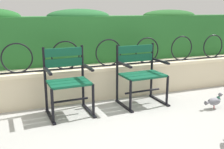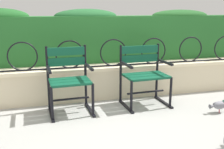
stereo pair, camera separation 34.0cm
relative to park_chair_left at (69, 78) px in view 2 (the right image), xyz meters
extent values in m
plane|color=#9E9E99|center=(0.52, -0.40, -0.47)|extent=(60.00, 60.00, 0.00)
cube|color=beige|center=(0.52, 0.48, -0.24)|extent=(6.27, 0.35, 0.46)
cube|color=beige|center=(0.52, 0.48, 0.02)|extent=(6.27, 0.41, 0.05)
cylinder|color=black|center=(0.52, 0.40, 0.06)|extent=(5.75, 0.02, 0.02)
torus|color=black|center=(-0.60, 0.40, 0.25)|extent=(0.42, 0.02, 0.42)
torus|color=black|center=(0.06, 0.40, 0.25)|extent=(0.42, 0.02, 0.42)
torus|color=black|center=(0.72, 0.40, 0.25)|extent=(0.42, 0.02, 0.42)
torus|color=black|center=(1.39, 0.40, 0.25)|extent=(0.42, 0.02, 0.42)
torus|color=black|center=(2.05, 0.40, 0.25)|extent=(0.42, 0.02, 0.42)
cube|color=#236028|center=(0.52, 0.88, 0.42)|extent=(6.15, 0.45, 0.75)
ellipsoid|color=#205529|center=(0.40, 0.88, 0.79)|extent=(1.02, 0.41, 0.23)
ellipsoid|color=#235825|center=(2.08, 0.88, 0.79)|extent=(1.06, 0.41, 0.20)
cube|color=#0F4C33|center=(0.01, -0.21, -0.03)|extent=(0.53, 0.15, 0.03)
cube|color=#0F4C33|center=(0.00, -0.08, -0.03)|extent=(0.53, 0.15, 0.03)
cube|color=#0F4C33|center=(0.00, 0.06, -0.03)|extent=(0.53, 0.15, 0.03)
cube|color=#0F4C33|center=(-0.01, 0.16, 0.34)|extent=(0.52, 0.06, 0.11)
cube|color=#0F4C33|center=(-0.01, 0.16, 0.20)|extent=(0.52, 0.06, 0.11)
cylinder|color=black|center=(0.25, 0.18, -0.02)|extent=(0.04, 0.04, 0.89)
cylinder|color=black|center=(0.27, -0.25, -0.25)|extent=(0.04, 0.04, 0.44)
cube|color=black|center=(0.27, -0.06, -0.45)|extent=(0.07, 0.52, 0.02)
cube|color=black|center=(0.27, -0.06, 0.15)|extent=(0.06, 0.40, 0.03)
cylinder|color=black|center=(-0.27, 0.15, -0.02)|extent=(0.04, 0.04, 0.89)
cylinder|color=black|center=(-0.25, -0.28, -0.25)|extent=(0.04, 0.04, 0.44)
cube|color=black|center=(-0.26, -0.09, -0.45)|extent=(0.07, 0.52, 0.02)
cube|color=black|center=(-0.26, -0.09, 0.15)|extent=(0.06, 0.40, 0.03)
cylinder|color=black|center=(0.00, -0.08, -0.27)|extent=(0.50, 0.05, 0.03)
cube|color=#0F4C33|center=(1.09, -0.19, -0.03)|extent=(0.60, 0.16, 0.03)
cube|color=#0F4C33|center=(1.09, -0.05, -0.03)|extent=(0.60, 0.16, 0.03)
cube|color=#0F4C33|center=(1.08, 0.08, -0.03)|extent=(0.60, 0.16, 0.03)
cube|color=#0F4C33|center=(1.07, 0.19, 0.32)|extent=(0.60, 0.06, 0.11)
cube|color=#0F4C33|center=(1.07, 0.19, 0.19)|extent=(0.60, 0.06, 0.11)
cylinder|color=black|center=(1.37, 0.20, -0.03)|extent=(0.04, 0.04, 0.86)
cylinder|color=black|center=(1.39, -0.23, -0.25)|extent=(0.04, 0.04, 0.44)
cube|color=black|center=(1.38, -0.04, -0.45)|extent=(0.07, 0.52, 0.02)
cube|color=black|center=(1.38, -0.04, 0.15)|extent=(0.06, 0.40, 0.03)
cylinder|color=black|center=(0.77, 0.17, -0.03)|extent=(0.04, 0.04, 0.86)
cylinder|color=black|center=(0.80, -0.26, -0.25)|extent=(0.04, 0.04, 0.44)
cube|color=black|center=(0.79, -0.07, -0.45)|extent=(0.07, 0.52, 0.02)
cube|color=black|center=(0.79, -0.07, 0.15)|extent=(0.06, 0.40, 0.03)
cylinder|color=black|center=(1.09, -0.05, -0.27)|extent=(0.57, 0.06, 0.03)
ellipsoid|color=gray|center=(1.95, -0.58, -0.36)|extent=(0.19, 0.10, 0.11)
cylinder|color=#2D6B56|center=(2.02, -0.58, -0.33)|extent=(0.06, 0.04, 0.06)
cone|color=#595960|center=(1.84, -0.58, -0.37)|extent=(0.08, 0.06, 0.06)
ellipsoid|color=slate|center=(1.94, -0.54, -0.36)|extent=(0.14, 0.02, 0.07)
ellipsoid|color=slate|center=(1.94, -0.62, -0.36)|extent=(0.14, 0.02, 0.07)
cylinder|color=#C6515B|center=(1.96, -0.56, -0.44)|extent=(0.01, 0.01, 0.05)
cylinder|color=#C6515B|center=(1.94, -0.60, -0.44)|extent=(0.01, 0.01, 0.05)
camera|label=1|loc=(-0.64, -3.36, 0.90)|focal=42.54mm
camera|label=2|loc=(-0.32, -3.47, 0.90)|focal=42.54mm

